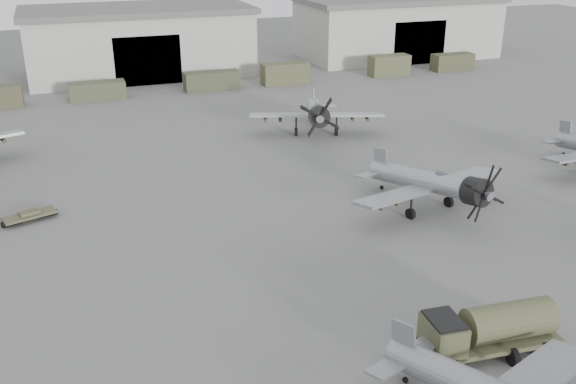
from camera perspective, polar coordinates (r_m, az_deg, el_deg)
name	(u,v)px	position (r m, az deg, el deg)	size (l,w,h in m)	color
ground	(320,325)	(32.50, 2.89, -11.73)	(220.00, 220.00, 0.00)	#5A5A58
hangar_center	(139,41)	(88.37, -13.08, 12.96)	(29.00, 14.80, 8.70)	#ADACA1
hangar_right	(396,26)	(100.31, 9.62, 14.31)	(29.00, 14.80, 8.70)	#ADACA1
support_truck_3	(97,91)	(76.74, -16.58, 8.63)	(6.20, 2.20, 1.99)	#3F462E
support_truck_4	(212,81)	(78.54, -6.79, 9.79)	(6.60, 2.20, 2.20)	#3B422B
support_truck_5	(285,74)	(81.07, -0.26, 10.49)	(5.84, 2.20, 2.59)	#47482F
support_truck_6	(389,65)	(86.94, 8.98, 11.06)	(5.33, 2.20, 2.64)	#494B31
support_truck_7	(452,62)	(91.99, 14.41, 11.13)	(5.74, 2.20, 2.23)	#3F402A
aircraft_mid_2	(434,183)	(44.45, 12.83, 0.76)	(12.19, 10.97, 4.85)	#95979D
aircraft_far_1	(317,112)	(60.06, 2.56, 7.10)	(12.51, 11.27, 5.03)	#9FA2A8
fuel_tanker	(490,327)	(31.18, 17.52, -11.40)	(6.58, 2.62, 2.48)	#484A30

